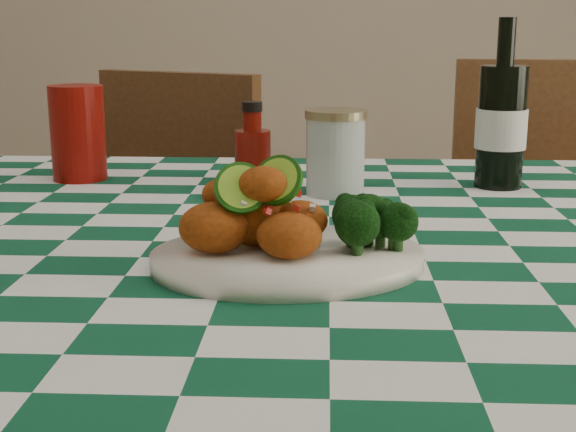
# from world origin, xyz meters

# --- Properties ---
(plate) EXTENTS (0.32, 0.27, 0.02)m
(plate) POSITION_xyz_m (-0.04, -0.16, 0.80)
(plate) COLOR white
(plate) RESTS_ON dining_table
(fried_chicken_pile) EXTENTS (0.14, 0.10, 0.09)m
(fried_chicken_pile) POSITION_xyz_m (-0.07, -0.16, 0.85)
(fried_chicken_pile) COLOR #A4420F
(fried_chicken_pile) RESTS_ON plate
(broccoli_side) EXTENTS (0.07, 0.07, 0.05)m
(broccoli_side) POSITION_xyz_m (0.05, -0.15, 0.83)
(broccoli_side) COLOR black
(broccoli_side) RESTS_ON plate
(red_tumbler) EXTENTS (0.11, 0.11, 0.15)m
(red_tumbler) POSITION_xyz_m (-0.40, 0.30, 0.86)
(red_tumbler) COLOR maroon
(red_tumbler) RESTS_ON dining_table
(ketchup_bottle) EXTENTS (0.08, 0.08, 0.13)m
(ketchup_bottle) POSITION_xyz_m (-0.12, 0.30, 0.85)
(ketchup_bottle) COLOR #6A0C05
(ketchup_bottle) RESTS_ON dining_table
(mason_jar) EXTENTS (0.11, 0.11, 0.12)m
(mason_jar) POSITION_xyz_m (0.01, 0.20, 0.85)
(mason_jar) COLOR #B2BCBA
(mason_jar) RESTS_ON dining_table
(beer_bottle) EXTENTS (0.08, 0.08, 0.25)m
(beer_bottle) POSITION_xyz_m (0.26, 0.27, 0.91)
(beer_bottle) COLOR black
(beer_bottle) RESTS_ON dining_table
(wooden_chair_left) EXTENTS (0.56, 0.57, 0.92)m
(wooden_chair_left) POSITION_xyz_m (-0.43, 0.72, 0.46)
(wooden_chair_left) COLOR #472814
(wooden_chair_left) RESTS_ON ground
(wooden_chair_right) EXTENTS (0.47, 0.49, 0.95)m
(wooden_chair_right) POSITION_xyz_m (0.49, 0.71, 0.47)
(wooden_chair_right) COLOR #472814
(wooden_chair_right) RESTS_ON ground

